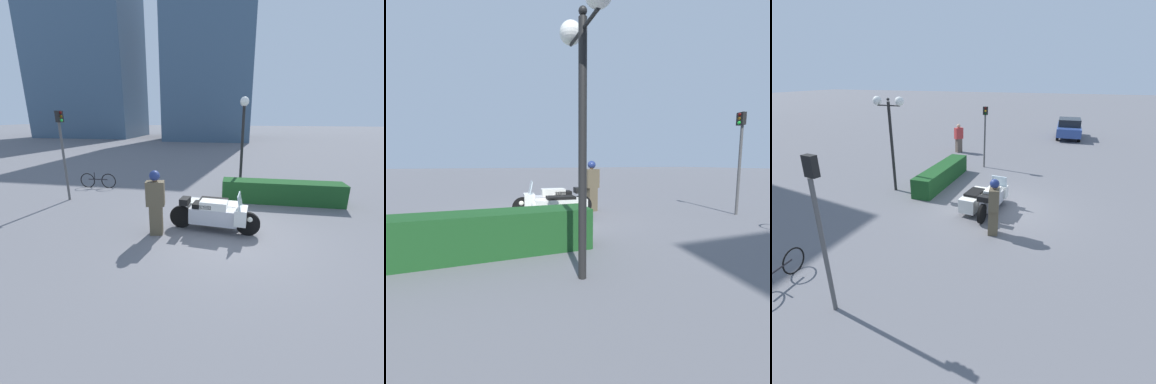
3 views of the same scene
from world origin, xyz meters
TOP-DOWN VIEW (x-y plane):
  - ground_plane at (0.00, 0.00)m, footprint 160.00×160.00m
  - police_motorcycle at (-0.40, 0.44)m, footprint 2.58×1.40m
  - officer_rider at (-2.00, -0.33)m, footprint 0.54×0.39m
  - hedge_bush_curbside at (1.81, 3.08)m, footprint 4.38×0.80m
  - twin_lamp_post at (0.29, 4.61)m, footprint 0.35×1.35m
  - traffic_light_far at (-6.26, 1.97)m, footprint 0.22×0.28m
  - bicycle_parked at (-6.09, 3.81)m, footprint 1.67×0.17m
  - office_building_main at (-4.00, 31.47)m, footprint 10.78×13.05m
  - office_building_side at (-22.39, 31.81)m, footprint 14.66×9.71m

SIDE VIEW (x-z plane):
  - ground_plane at x=0.00m, z-range 0.00..0.00m
  - bicycle_parked at x=-6.09m, z-range -0.04..0.69m
  - hedge_bush_curbside at x=1.81m, z-range 0.00..0.82m
  - police_motorcycle at x=-0.40m, z-range -0.11..1.05m
  - officer_rider at x=-2.00m, z-range 0.05..1.85m
  - traffic_light_far at x=-6.26m, z-range 0.53..3.87m
  - twin_lamp_post at x=0.29m, z-range 1.06..4.94m
  - office_building_main at x=-4.00m, z-range 0.00..22.06m
  - office_building_side at x=-22.39m, z-range 0.00..23.78m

